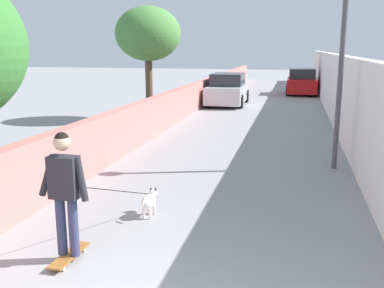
# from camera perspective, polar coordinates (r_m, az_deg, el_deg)

# --- Properties ---
(ground_plane) EXTENTS (80.00, 80.00, 0.00)m
(ground_plane) POSITION_cam_1_polar(r_m,az_deg,el_deg) (17.55, 8.41, 3.21)
(ground_plane) COLOR gray
(wall_left) EXTENTS (48.00, 0.30, 1.23)m
(wall_left) POSITION_cam_1_polar(r_m,az_deg,el_deg) (16.03, -2.79, 4.68)
(wall_left) COLOR #CC726B
(wall_left) RESTS_ON ground
(fence_right) EXTENTS (48.00, 0.30, 2.52)m
(fence_right) POSITION_cam_1_polar(r_m,az_deg,el_deg) (15.42, 18.98, 6.13)
(fence_right) COLOR white
(fence_right) RESTS_ON ground
(tree_left_mid) EXTENTS (2.50, 2.50, 4.32)m
(tree_left_mid) POSITION_cam_1_polar(r_m,az_deg,el_deg) (17.19, -5.75, 14.02)
(tree_left_mid) COLOR brown
(tree_left_mid) RESTS_ON ground
(lamp_post) EXTENTS (0.36, 0.36, 4.55)m
(lamp_post) POSITION_cam_1_polar(r_m,az_deg,el_deg) (10.49, 19.15, 13.47)
(lamp_post) COLOR #4C4C51
(lamp_post) RESTS_ON ground
(skateboard) EXTENTS (0.80, 0.21, 0.08)m
(skateboard) POSITION_cam_1_polar(r_m,az_deg,el_deg) (6.26, -15.70, -13.81)
(skateboard) COLOR brown
(skateboard) RESTS_ON ground
(person_skateboarder) EXTENTS (0.23, 0.71, 1.67)m
(person_skateboarder) POSITION_cam_1_polar(r_m,az_deg,el_deg) (5.89, -16.27, -5.12)
(person_skateboarder) COLOR #333859
(person_skateboarder) RESTS_ON skateboard
(dog) EXTENTS (2.03, 0.66, 1.06)m
(dog) POSITION_cam_1_polar(r_m,az_deg,el_deg) (7.43, -5.61, -7.35)
(dog) COLOR white
(dog) RESTS_ON ground
(car_near) EXTENTS (3.87, 1.80, 1.54)m
(car_near) POSITION_cam_1_polar(r_m,az_deg,el_deg) (21.83, 4.67, 7.00)
(car_near) COLOR silver
(car_near) RESTS_ON ground
(car_far) EXTENTS (3.83, 1.80, 1.54)m
(car_far) POSITION_cam_1_polar(r_m,az_deg,el_deg) (27.59, 14.13, 7.81)
(car_far) COLOR #B71414
(car_far) RESTS_ON ground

